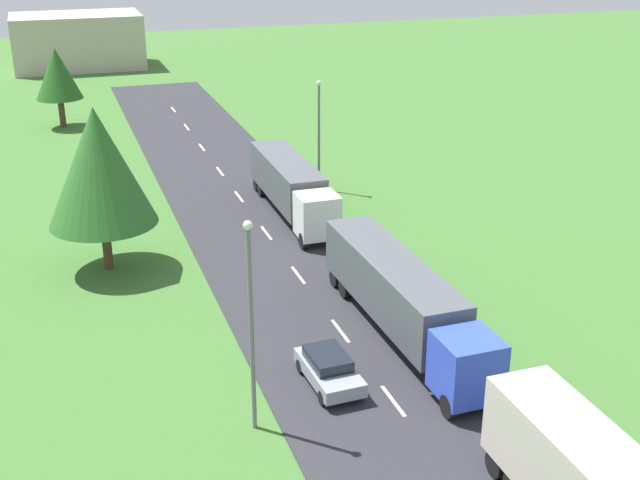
% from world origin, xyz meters
% --- Properties ---
extents(road, '(10.00, 140.00, 0.06)m').
position_xyz_m(road, '(0.00, 24.50, 0.03)').
color(road, '#2B2B30').
rests_on(road, ground).
extents(lane_marking_centre, '(0.16, 121.74, 0.01)m').
position_xyz_m(lane_marking_centre, '(0.00, 20.42, 0.07)').
color(lane_marking_centre, white).
rests_on(lane_marking_centre, road).
extents(truck_second, '(2.66, 14.72, 3.51)m').
position_xyz_m(truck_second, '(2.62, 29.52, 2.09)').
color(truck_second, blue).
rests_on(truck_second, road).
extents(truck_third, '(2.59, 12.95, 3.49)m').
position_xyz_m(truck_third, '(2.58, 47.39, 2.08)').
color(truck_third, white).
rests_on(truck_third, road).
extents(car_third, '(2.02, 4.07, 1.43)m').
position_xyz_m(car_third, '(-2.11, 26.46, 0.82)').
color(car_third, '#8C939E').
rests_on(car_third, road).
extents(lamppost_second, '(0.36, 0.36, 8.81)m').
position_xyz_m(lamppost_second, '(-5.93, 24.46, 4.89)').
color(lamppost_second, slate).
rests_on(lamppost_second, ground).
extents(lamppost_third, '(0.36, 0.36, 8.03)m').
position_xyz_m(lamppost_third, '(6.00, 51.83, 4.49)').
color(lamppost_third, slate).
rests_on(lamppost_third, ground).
extents(tree_oak, '(6.03, 6.03, 9.42)m').
position_xyz_m(tree_oak, '(-9.97, 42.24, 6.09)').
color(tree_oak, '#513823').
rests_on(tree_oak, ground).
extents(tree_maple, '(4.27, 4.27, 7.40)m').
position_xyz_m(tree_maple, '(-10.98, 77.30, 5.01)').
color(tree_maple, '#513823').
rests_on(tree_maple, ground).
extents(distant_building, '(16.02, 10.03, 6.77)m').
position_xyz_m(distant_building, '(-7.48, 108.98, 3.38)').
color(distant_building, '#B2A899').
rests_on(distant_building, ground).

